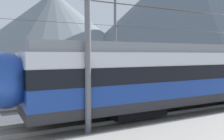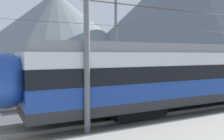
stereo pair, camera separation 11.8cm
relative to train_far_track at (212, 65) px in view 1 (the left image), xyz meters
name	(u,v)px [view 1 (the left image)]	position (x,y,z in m)	size (l,w,h in m)	color
train_far_track	(212,65)	(0.00, 0.00, 0.00)	(28.53, 2.89, 4.27)	#2D2D30
catenary_mast_mid	(87,28)	(-16.23, -7.47, 2.13)	(44.98, 1.90, 8.42)	slate
catenary_mast_far_side	(116,42)	(-9.57, 2.15, 2.15)	(44.98, 2.62, 8.50)	slate
mountain_central_peak	(54,25)	(35.56, 193.77, 26.11)	(140.21, 140.21, 56.68)	slate
mountain_right_ridge	(189,6)	(142.36, 143.55, 43.61)	(194.04, 194.04, 91.67)	slate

